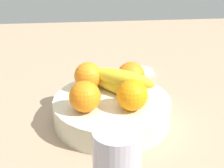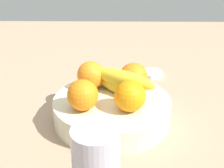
# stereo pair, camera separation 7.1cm
# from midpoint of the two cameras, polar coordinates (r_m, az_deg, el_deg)

# --- Properties ---
(ground_plane) EXTENTS (1.80, 1.40, 0.03)m
(ground_plane) POSITION_cam_midpoint_polar(r_m,az_deg,el_deg) (0.78, 1.67, -7.04)
(ground_plane) COLOR tan
(fruit_bowl) EXTENTS (0.28, 0.28, 0.06)m
(fruit_bowl) POSITION_cam_midpoint_polar(r_m,az_deg,el_deg) (0.75, 2.71, -4.82)
(fruit_bowl) COLOR beige
(fruit_bowl) RESTS_ON ground_plane
(orange_front_left) EXTENTS (0.07, 0.07, 0.07)m
(orange_front_left) POSITION_cam_midpoint_polar(r_m,az_deg,el_deg) (0.68, -2.42, -2.13)
(orange_front_left) COLOR orange
(orange_front_left) RESTS_ON fruit_bowl
(orange_front_right) EXTENTS (0.07, 0.07, 0.07)m
(orange_front_right) POSITION_cam_midpoint_polar(r_m,az_deg,el_deg) (0.68, 6.29, -2.30)
(orange_front_right) COLOR orange
(orange_front_right) RESTS_ON fruit_bowl
(orange_center) EXTENTS (0.07, 0.07, 0.07)m
(orange_center) POSITION_cam_midpoint_polar(r_m,az_deg,el_deg) (0.77, 6.61, 1.29)
(orange_center) COLOR orange
(orange_center) RESTS_ON fruit_bowl
(orange_back_left) EXTENTS (0.07, 0.07, 0.07)m
(orange_back_left) POSITION_cam_midpoint_polar(r_m,az_deg,el_deg) (0.77, -1.28, 1.59)
(orange_back_left) COLOR orange
(orange_back_left) RESTS_ON fruit_bowl
(banana_bunch) EXTENTS (0.15, 0.17, 0.06)m
(banana_bunch) POSITION_cam_midpoint_polar(r_m,az_deg,el_deg) (0.75, 4.10, 0.39)
(banana_bunch) COLOR yellow
(banana_bunch) RESTS_ON fruit_bowl
(jar_lid) EXTENTS (0.07, 0.07, 0.01)m
(jar_lid) POSITION_cam_midpoint_polar(r_m,az_deg,el_deg) (1.00, 9.35, 1.86)
(jar_lid) COLOR silver
(jar_lid) RESTS_ON ground_plane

